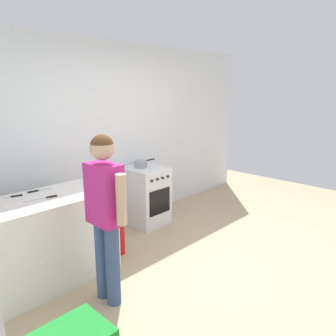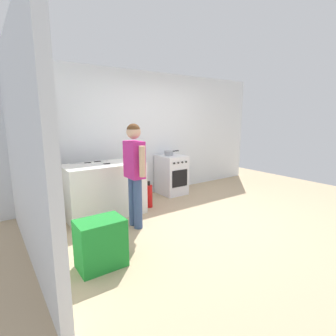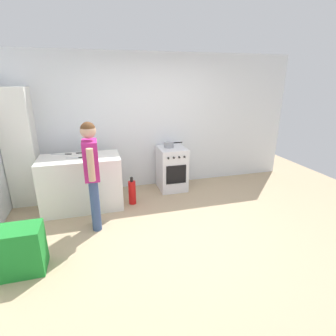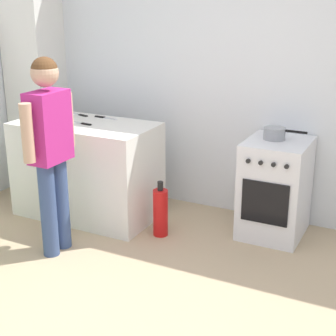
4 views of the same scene
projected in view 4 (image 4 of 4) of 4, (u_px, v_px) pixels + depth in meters
The scene contains 11 objects.
ground_plane at pixel (154, 316), 3.39m from camera, with size 8.00×8.00×0.00m, color tan.
back_wall at pixel (255, 78), 4.62m from camera, with size 6.00×0.10×2.60m, color silver.
counter_unit at pixel (87, 170), 4.84m from camera, with size 1.30×0.70×0.90m, color silver.
oven_left at pixel (275, 188), 4.44m from camera, with size 0.52×0.62×0.85m.
pot at pixel (275, 133), 4.34m from camera, with size 0.36×0.18×0.10m.
knife_utility at pixel (105, 118), 4.88m from camera, with size 0.25×0.05×0.01m.
knife_chef at pixel (79, 123), 4.68m from camera, with size 0.31×0.08×0.01m.
knife_bread at pixel (76, 114), 5.03m from camera, with size 0.35×0.13×0.01m.
person at pixel (50, 141), 3.97m from camera, with size 0.21×0.57×1.58m.
fire_extinguisher at pixel (160, 212), 4.47m from camera, with size 0.13×0.13×0.50m.
larder_cabinet at pixel (37, 95), 5.47m from camera, with size 0.48×0.44×2.00m, color silver.
Camera 4 is at (1.39, -2.55, 2.01)m, focal length 55.00 mm.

